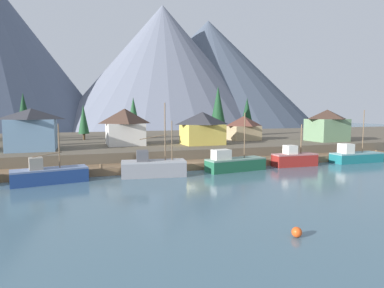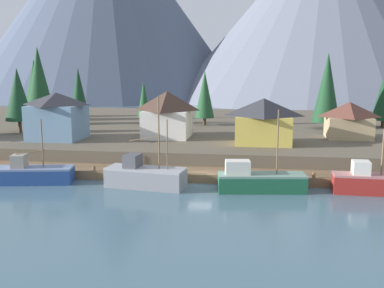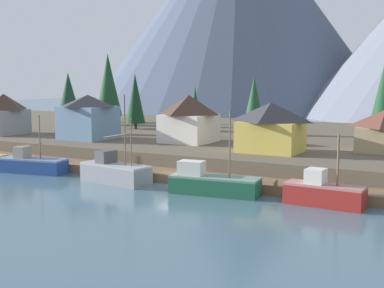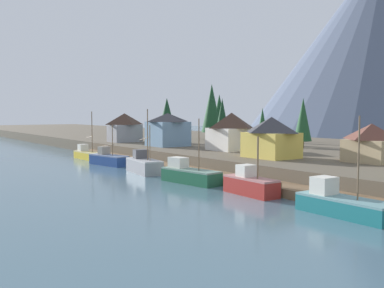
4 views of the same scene
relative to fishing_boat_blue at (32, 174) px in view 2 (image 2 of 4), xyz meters
name	(u,v)px [view 2 (image 2 of 4)]	position (x,y,z in m)	size (l,w,h in m)	color
ground_plane	(216,153)	(18.10, 22.19, -1.52)	(400.00, 400.00, 1.00)	#476675
dock	(202,175)	(18.10, 4.18, -0.52)	(80.00, 4.00, 1.60)	brown
shoreline_bank	(221,131)	(18.10, 34.19, 0.23)	(400.00, 56.00, 2.50)	brown
mountain_central_peak	(324,10)	(49.31, 137.79, 32.78)	(116.18, 116.18, 67.60)	slate
fishing_boat_blue	(32,174)	(0.00, 0.00, 0.00)	(8.73, 4.04, 7.02)	navy
fishing_boat_grey	(145,176)	(12.51, 0.02, 0.17)	(8.63, 4.07, 9.61)	gray
fishing_boat_green	(259,181)	(24.38, 0.10, 0.07)	(9.09, 3.83, 8.33)	#1E5B3D
fishing_boat_red	(368,182)	(35.17, 0.76, 0.14)	(7.08, 2.63, 6.50)	maroon
house_tan	(349,120)	(37.01, 20.59, 4.11)	(6.35, 5.25, 5.15)	tan
house_blue	(57,116)	(-3.35, 14.29, 4.79)	(7.15, 6.96, 6.51)	#6689A8
house_yellow	(263,121)	(24.98, 14.25, 4.53)	(7.50, 5.93, 5.98)	gold
house_white	(167,114)	(11.45, 18.20, 4.85)	(6.72, 7.20, 6.58)	silver
conifer_near_left	(327,88)	(35.33, 30.48, 8.14)	(4.43, 4.43, 12.25)	#4C3823
conifer_near_right	(35,84)	(-19.63, 40.38, 8.09)	(4.26, 4.26, 11.38)	#4C3823
conifer_mid_left	(144,99)	(4.55, 32.37, 5.90)	(2.28, 2.28, 7.60)	#4C3823
conifer_mid_right	(205,94)	(15.29, 32.32, 6.76)	(3.34, 3.34, 9.32)	#4C3823
conifer_back_left	(39,79)	(-16.19, 35.23, 9.19)	(5.05, 5.05, 13.69)	#4C3823
conifer_back_right	(79,93)	(-6.74, 30.86, 6.89)	(3.47, 3.47, 9.83)	#4C3823
conifer_centre	(18,94)	(-11.76, 19.37, 7.33)	(4.12, 4.12, 9.84)	#4C3823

